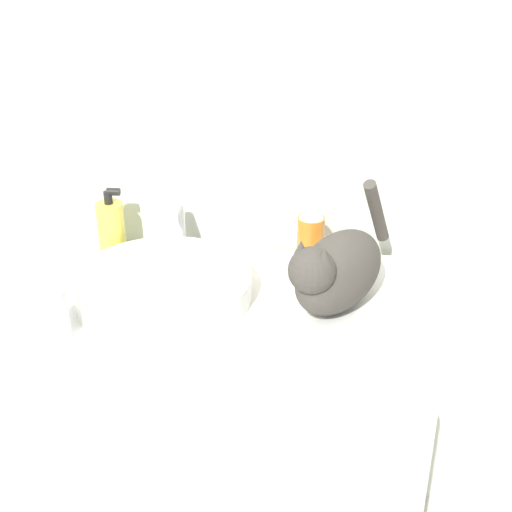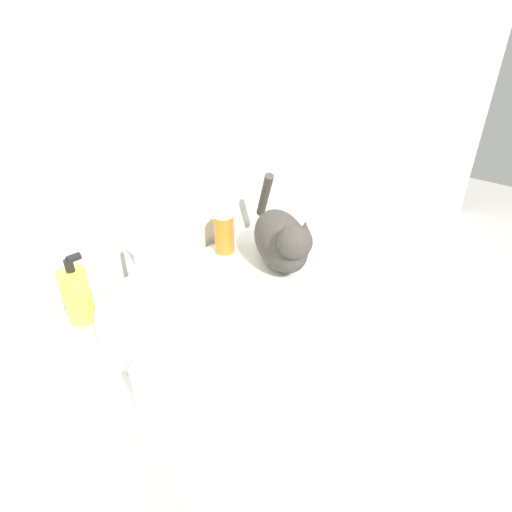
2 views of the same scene
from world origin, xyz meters
name	(u,v)px [view 1 (image 1 of 2)]	position (x,y,z in m)	size (l,w,h in m)	color
wall_back	(245,62)	(0.00, 0.61, 1.25)	(6.00, 0.05, 2.50)	silver
vanity_cabinet	(234,454)	(0.00, 0.28, 0.40)	(0.79, 0.58, 0.80)	white
sink_basin	(164,286)	(-0.15, 0.32, 0.83)	(0.38, 0.38, 0.06)	white
faucet	(179,235)	(-0.15, 0.52, 0.86)	(0.13, 0.08, 0.14)	silver
cat	(336,270)	(0.22, 0.31, 0.89)	(0.26, 0.36, 0.25)	#47423D
soap_bottle	(111,230)	(-0.31, 0.50, 0.87)	(0.06, 0.06, 0.18)	#EADB4C
spray_bottle	(311,236)	(0.16, 0.50, 0.88)	(0.06, 0.06, 0.16)	orange
cup	(51,315)	(-0.34, 0.15, 0.85)	(0.07, 0.07, 0.11)	white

